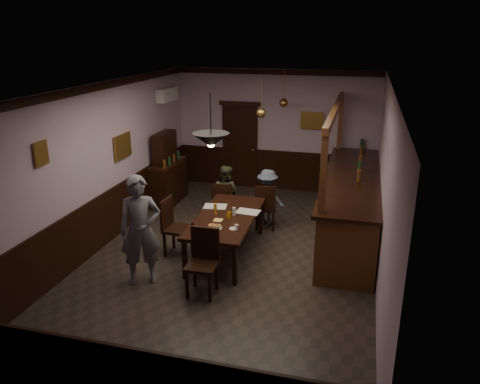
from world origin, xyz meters
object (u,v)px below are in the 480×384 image
(person_standing, at_px, (140,230))
(pendant_brass_mid, at_px, (261,113))
(dining_table, at_px, (226,219))
(chair_far_right, at_px, (265,205))
(pendant_brass_far, at_px, (284,103))
(sideboard, at_px, (168,175))
(bar_counter, at_px, (351,204))
(chair_side, at_px, (173,224))
(chair_far_left, at_px, (222,202))
(pendant_iron, at_px, (211,140))
(coffee_cup, at_px, (237,227))
(chair_near, at_px, (203,258))
(person_seated_right, at_px, (267,197))
(person_seated_left, at_px, (225,193))
(soda_can, at_px, (229,215))

(person_standing, xyz_separation_m, pendant_brass_mid, (1.25, 3.05, 1.40))
(person_standing, bearing_deg, dining_table, 22.95)
(chair_far_right, height_order, pendant_brass_far, pendant_brass_far)
(sideboard, relative_size, pendant_brass_far, 2.07)
(bar_counter, bearing_deg, chair_side, -150.85)
(chair_far_left, relative_size, pendant_brass_mid, 1.15)
(chair_side, distance_m, pendant_iron, 2.05)
(chair_side, height_order, pendant_brass_mid, pendant_brass_mid)
(coffee_cup, relative_size, pendant_brass_far, 0.10)
(chair_near, distance_m, pendant_brass_far, 4.90)
(dining_table, relative_size, coffee_cup, 27.70)
(chair_far_right, distance_m, pendant_iron, 2.76)
(chair_far_left, bearing_deg, chair_side, 65.02)
(person_seated_right, xyz_separation_m, sideboard, (-2.52, 0.71, 0.08))
(person_seated_left, height_order, pendant_brass_mid, pendant_brass_mid)
(chair_far_left, xyz_separation_m, person_seated_left, (-0.01, 0.28, 0.10))
(dining_table, bearing_deg, pendant_brass_mid, 83.01)
(sideboard, height_order, bar_counter, bar_counter)
(chair_side, height_order, person_standing, person_standing)
(pendant_brass_mid, bearing_deg, person_seated_left, -160.61)
(chair_near, relative_size, chair_side, 0.99)
(bar_counter, bearing_deg, chair_near, -126.72)
(bar_counter, bearing_deg, coffee_cup, -131.43)
(person_standing, bearing_deg, chair_side, 56.83)
(chair_far_right, distance_m, person_seated_left, 0.96)
(chair_far_right, relative_size, soda_can, 8.05)
(soda_can, xyz_separation_m, bar_counter, (2.03, 1.58, -0.17))
(chair_near, bearing_deg, pendant_brass_mid, 84.99)
(chair_far_right, height_order, soda_can, chair_far_right)
(chair_side, bearing_deg, bar_counter, -57.89)
(bar_counter, bearing_deg, person_seated_right, 177.67)
(soda_can, distance_m, pendant_brass_mid, 2.40)
(chair_side, bearing_deg, sideboard, 28.08)
(dining_table, distance_m, person_standing, 1.65)
(person_standing, height_order, bar_counter, bar_counter)
(person_seated_right, height_order, soda_can, person_seated_right)
(chair_far_left, distance_m, chair_far_right, 0.90)
(chair_far_right, relative_size, pendant_brass_mid, 1.19)
(pendant_iron, bearing_deg, sideboard, 124.51)
(dining_table, height_order, chair_side, chair_side)
(dining_table, relative_size, pendant_brass_far, 2.74)
(person_seated_left, distance_m, bar_counter, 2.59)
(dining_table, height_order, person_seated_left, person_seated_left)
(chair_near, bearing_deg, soda_can, 85.87)
(chair_near, relative_size, pendant_iron, 1.27)
(person_seated_left, bearing_deg, pendant_iron, 118.07)
(chair_near, xyz_separation_m, pendant_brass_mid, (0.20, 3.10, 1.73))
(chair_side, height_order, pendant_iron, pendant_iron)
(dining_table, relative_size, chair_side, 2.11)
(dining_table, height_order, chair_far_left, chair_far_left)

